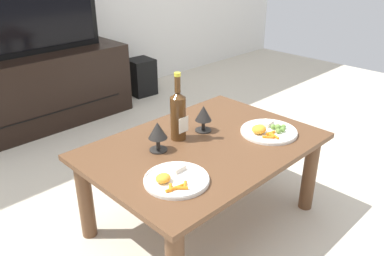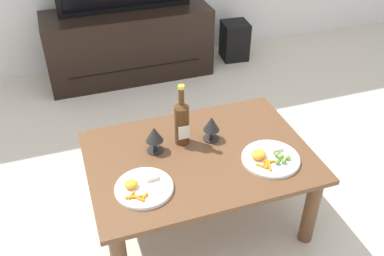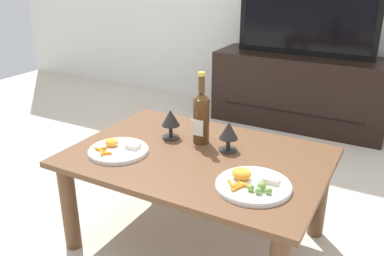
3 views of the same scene
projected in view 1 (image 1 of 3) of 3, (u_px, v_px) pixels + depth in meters
name	position (u px, v px, depth m)	size (l,w,h in m)	color
ground_plane	(203.00, 219.00, 1.97)	(6.40, 6.40, 0.00)	beige
dining_table	(204.00, 158.00, 1.82)	(1.06, 0.74, 0.43)	brown
tv_stand	(43.00, 90.00, 2.93)	(1.29, 0.44, 0.55)	black
tv_screen	(31.00, 17.00, 2.70)	(1.01, 0.05, 0.52)	black
floor_speaker	(141.00, 77.00, 3.58)	(0.22, 0.22, 0.33)	black
wine_bottle	(178.00, 114.00, 1.78)	(0.07, 0.07, 0.32)	#4C2D14
goblet_left	(158.00, 132.00, 1.69)	(0.08, 0.08, 0.14)	black
goblet_right	(203.00, 115.00, 1.87)	(0.08, 0.08, 0.13)	black
dinner_plate_left	(176.00, 179.00, 1.49)	(0.26, 0.26, 0.04)	white
dinner_plate_right	(268.00, 131.00, 1.88)	(0.27, 0.27, 0.05)	white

